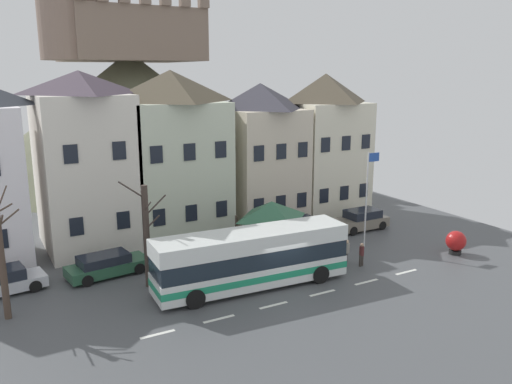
{
  "coord_description": "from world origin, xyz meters",
  "views": [
    {
      "loc": [
        -13.94,
        -21.94,
        11.33
      ],
      "look_at": [
        0.59,
        3.98,
        4.44
      ],
      "focal_mm": 36.43,
      "sensor_mm": 36.0,
      "label": 1
    }
  ],
  "objects_px": {
    "townhouse_04": "(324,144)",
    "bus_shelter": "(272,210)",
    "transit_bus": "(252,259)",
    "flagpole": "(368,192)",
    "pedestrian_02": "(362,254)",
    "parked_car_00": "(107,265)",
    "public_bench": "(228,242)",
    "parked_car_01": "(299,228)",
    "pedestrian_00": "(286,249)",
    "townhouse_01": "(85,161)",
    "parked_car_03": "(2,282)",
    "parked_car_02": "(361,220)",
    "bare_tree_01": "(147,234)",
    "pedestrian_01": "(347,250)",
    "harbour_buoy": "(456,242)",
    "townhouse_03": "(260,154)",
    "bare_tree_00": "(2,258)",
    "hilltop_castle": "(131,109)",
    "townhouse_02": "(173,154)"
  },
  "relations": [
    {
      "from": "parked_car_01",
      "to": "townhouse_04",
      "type": "bearing_deg",
      "value": 44.84
    },
    {
      "from": "public_bench",
      "to": "pedestrian_00",
      "type": "bearing_deg",
      "value": -62.64
    },
    {
      "from": "bus_shelter",
      "to": "public_bench",
      "type": "bearing_deg",
      "value": 129.81
    },
    {
      "from": "flagpole",
      "to": "townhouse_02",
      "type": "bearing_deg",
      "value": 137.55
    },
    {
      "from": "hilltop_castle",
      "to": "bare_tree_00",
      "type": "distance_m",
      "value": 35.99
    },
    {
      "from": "pedestrian_00",
      "to": "public_bench",
      "type": "height_order",
      "value": "pedestrian_00"
    },
    {
      "from": "hilltop_castle",
      "to": "pedestrian_00",
      "type": "height_order",
      "value": "hilltop_castle"
    },
    {
      "from": "parked_car_00",
      "to": "public_bench",
      "type": "bearing_deg",
      "value": -2.11
    },
    {
      "from": "hilltop_castle",
      "to": "bare_tree_01",
      "type": "bearing_deg",
      "value": -105.02
    },
    {
      "from": "parked_car_02",
      "to": "parked_car_03",
      "type": "bearing_deg",
      "value": -0.85
    },
    {
      "from": "flagpole",
      "to": "harbour_buoy",
      "type": "relative_size",
      "value": 4.18
    },
    {
      "from": "transit_bus",
      "to": "pedestrian_02",
      "type": "distance_m",
      "value": 7.25
    },
    {
      "from": "townhouse_03",
      "to": "flagpole",
      "type": "bearing_deg",
      "value": -72.0
    },
    {
      "from": "pedestrian_01",
      "to": "harbour_buoy",
      "type": "relative_size",
      "value": 1.02
    },
    {
      "from": "parked_car_02",
      "to": "harbour_buoy",
      "type": "relative_size",
      "value": 2.71
    },
    {
      "from": "hilltop_castle",
      "to": "public_bench",
      "type": "relative_size",
      "value": 19.58
    },
    {
      "from": "public_bench",
      "to": "bare_tree_01",
      "type": "relative_size",
      "value": 0.31
    },
    {
      "from": "public_bench",
      "to": "bare_tree_00",
      "type": "bearing_deg",
      "value": -164.3
    },
    {
      "from": "townhouse_04",
      "to": "bus_shelter",
      "type": "relative_size",
      "value": 3.12
    },
    {
      "from": "parked_car_03",
      "to": "flagpole",
      "type": "xyz_separation_m",
      "value": [
        21.51,
        -3.56,
        3.06
      ]
    },
    {
      "from": "pedestrian_02",
      "to": "flagpole",
      "type": "distance_m",
      "value": 4.65
    },
    {
      "from": "parked_car_03",
      "to": "townhouse_01",
      "type": "bearing_deg",
      "value": 37.73
    },
    {
      "from": "pedestrian_00",
      "to": "pedestrian_02",
      "type": "height_order",
      "value": "pedestrian_00"
    },
    {
      "from": "harbour_buoy",
      "to": "public_bench",
      "type": "bearing_deg",
      "value": 147.0
    },
    {
      "from": "bus_shelter",
      "to": "public_bench",
      "type": "height_order",
      "value": "bus_shelter"
    },
    {
      "from": "townhouse_01",
      "to": "parked_car_03",
      "type": "xyz_separation_m",
      "value": [
        -5.73,
        -5.82,
        -5.05
      ]
    },
    {
      "from": "pedestrian_01",
      "to": "bare_tree_00",
      "type": "height_order",
      "value": "bare_tree_00"
    },
    {
      "from": "townhouse_03",
      "to": "parked_car_01",
      "type": "distance_m",
      "value": 6.77
    },
    {
      "from": "bus_shelter",
      "to": "parked_car_00",
      "type": "xyz_separation_m",
      "value": [
        -9.93,
        1.61,
        -2.29
      ]
    },
    {
      "from": "townhouse_03",
      "to": "parked_car_00",
      "type": "bearing_deg",
      "value": -157.03
    },
    {
      "from": "harbour_buoy",
      "to": "transit_bus",
      "type": "bearing_deg",
      "value": 172.63
    },
    {
      "from": "townhouse_03",
      "to": "parked_car_03",
      "type": "bearing_deg",
      "value": -163.8
    },
    {
      "from": "pedestrian_01",
      "to": "townhouse_03",
      "type": "bearing_deg",
      "value": 89.06
    },
    {
      "from": "townhouse_01",
      "to": "pedestrian_02",
      "type": "bearing_deg",
      "value": -42.03
    },
    {
      "from": "parked_car_01",
      "to": "parked_car_03",
      "type": "bearing_deg",
      "value": -174.55
    },
    {
      "from": "parked_car_00",
      "to": "pedestrian_02",
      "type": "xyz_separation_m",
      "value": [
        13.6,
        -5.93,
        0.14
      ]
    },
    {
      "from": "townhouse_01",
      "to": "parked_car_02",
      "type": "distance_m",
      "value": 19.8
    },
    {
      "from": "bus_shelter",
      "to": "pedestrian_00",
      "type": "height_order",
      "value": "bus_shelter"
    },
    {
      "from": "transit_bus",
      "to": "parked_car_00",
      "type": "bearing_deg",
      "value": 143.23
    },
    {
      "from": "bare_tree_01",
      "to": "harbour_buoy",
      "type": "bearing_deg",
      "value": -13.91
    },
    {
      "from": "transit_bus",
      "to": "harbour_buoy",
      "type": "bearing_deg",
      "value": -3.88
    },
    {
      "from": "bus_shelter",
      "to": "parked_car_01",
      "type": "bearing_deg",
      "value": 31.75
    },
    {
      "from": "hilltop_castle",
      "to": "flagpole",
      "type": "bearing_deg",
      "value": -79.54
    },
    {
      "from": "bus_shelter",
      "to": "bare_tree_00",
      "type": "relative_size",
      "value": 0.58
    },
    {
      "from": "townhouse_01",
      "to": "transit_bus",
      "type": "relative_size",
      "value": 1.06
    },
    {
      "from": "parked_car_02",
      "to": "flagpole",
      "type": "bearing_deg",
      "value": 53.73
    },
    {
      "from": "hilltop_castle",
      "to": "parked_car_00",
      "type": "xyz_separation_m",
      "value": [
        -10.13,
        -29.16,
        -6.7
      ]
    },
    {
      "from": "townhouse_01",
      "to": "flagpole",
      "type": "xyz_separation_m",
      "value": [
        15.78,
        -9.38,
        -2.0
      ]
    },
    {
      "from": "transit_bus",
      "to": "flagpole",
      "type": "xyz_separation_m",
      "value": [
        9.71,
        2.08,
        2.14
      ]
    },
    {
      "from": "transit_bus",
      "to": "pedestrian_00",
      "type": "distance_m",
      "value": 4.3
    }
  ]
}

